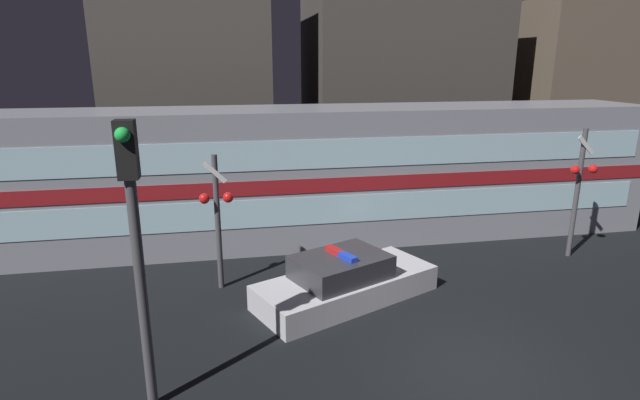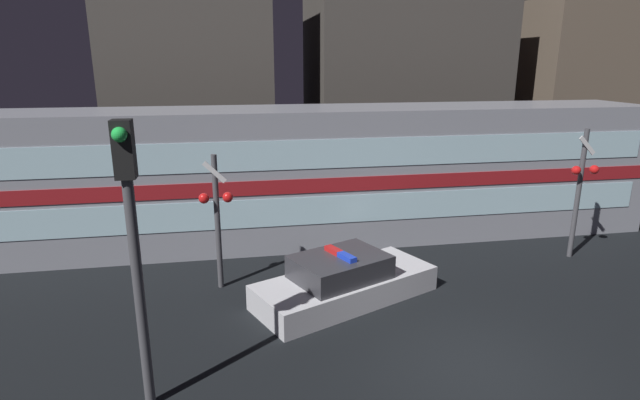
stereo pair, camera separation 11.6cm
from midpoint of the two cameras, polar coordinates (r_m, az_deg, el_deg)
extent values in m
plane|color=black|center=(10.73, 16.84, -17.87)|extent=(120.00, 120.00, 0.00)
cube|color=gray|center=(16.46, -2.08, 2.89)|extent=(23.63, 3.05, 4.36)
cube|color=maroon|center=(14.99, -1.25, 1.62)|extent=(23.15, 0.03, 0.44)
cube|color=silver|center=(15.19, -1.23, -1.25)|extent=(22.45, 0.02, 0.87)
cube|color=silver|center=(14.78, -1.27, 5.22)|extent=(22.45, 0.02, 0.87)
cube|color=silver|center=(12.73, 3.22, -9.94)|extent=(4.96, 3.54, 0.63)
cube|color=#333338|center=(12.38, 2.57, -7.64)|extent=(2.68, 2.35, 0.57)
cube|color=blue|center=(12.05, 3.36, -6.54)|extent=(0.40, 0.57, 0.12)
cube|color=red|center=(12.45, 1.84, -5.77)|extent=(0.40, 0.57, 0.12)
cylinder|color=#4C4C51|center=(16.73, 27.57, 0.54)|extent=(0.15, 0.15, 3.93)
sphere|color=red|center=(16.28, 27.41, 3.03)|extent=(0.27, 0.27, 0.27)
sphere|color=red|center=(16.64, 29.02, 3.06)|extent=(0.27, 0.27, 0.27)
cube|color=white|center=(16.38, 28.42, 5.50)|extent=(0.58, 0.03, 0.58)
cylinder|color=#4C4C51|center=(13.08, -11.38, -2.59)|extent=(0.15, 0.15, 3.57)
sphere|color=red|center=(12.74, -12.88, 0.19)|extent=(0.27, 0.27, 0.27)
sphere|color=red|center=(12.72, -10.24, 0.31)|extent=(0.27, 0.27, 0.27)
cube|color=white|center=(12.64, -11.71, 3.13)|extent=(0.58, 0.03, 0.58)
cylinder|color=#4C4C51|center=(8.85, -19.55, -10.57)|extent=(0.18, 0.18, 4.06)
cube|color=black|center=(8.11, -21.13, 5.41)|extent=(0.30, 0.30, 0.90)
sphere|color=green|center=(7.89, -21.57, 6.96)|extent=(0.23, 0.23, 0.23)
cube|color=#47423D|center=(24.30, -14.28, 14.27)|extent=(6.95, 6.52, 10.86)
cube|color=#47423D|center=(26.34, 9.31, 13.15)|extent=(9.07, 6.21, 9.52)
cube|color=brown|center=(30.15, 27.60, 11.18)|extent=(6.25, 4.79, 8.76)
camera|label=1|loc=(0.06, -89.77, 0.06)|focal=28.00mm
camera|label=2|loc=(0.06, 90.23, -0.06)|focal=28.00mm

